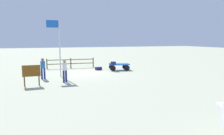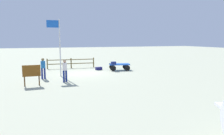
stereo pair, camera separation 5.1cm
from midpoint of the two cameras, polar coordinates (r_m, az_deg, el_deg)
The scene contains 9 objects.
ground_plane at distance 18.82m, azimuth -7.55°, elevation -1.60°, with size 120.00×120.00×0.00m, color #ADB093.
luggage_cart at distance 20.53m, azimuth 2.09°, elevation 0.55°, with size 2.16×1.55×0.64m.
suitcase_navy at distance 19.93m, azimuth 0.48°, elevation 1.25°, with size 0.49×0.36×0.27m.
suitcase_dark at distance 20.69m, azimuth -3.63°, elevation -0.28°, with size 0.67×0.45×0.30m.
worker_lead at distance 15.06m, azimuth -12.88°, elevation -0.54°, with size 0.40×0.40×1.63m.
worker_trailing at distance 16.73m, azimuth -18.52°, elevation 0.21°, with size 0.38×0.38×1.64m.
flagpole at distance 17.29m, azimuth -14.66°, elevation 6.83°, with size 1.03×0.10×4.67m.
signboard at distance 14.47m, azimuth -21.36°, elevation -1.24°, with size 1.13×0.10×1.39m.
wooden_fence at distance 22.40m, azimuth -11.23°, elevation 1.44°, with size 5.01×0.40×1.07m.
Camera 2 is at (3.83, 18.17, 3.07)m, focal length 32.90 mm.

